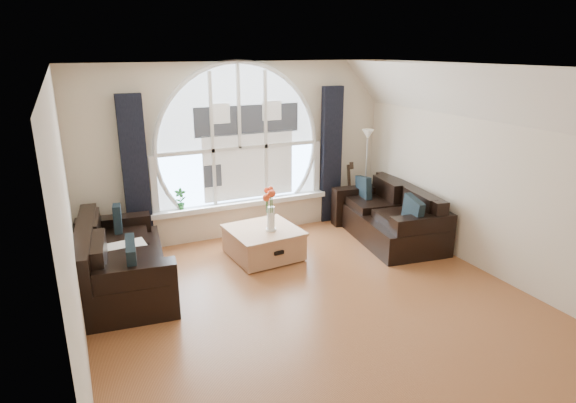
# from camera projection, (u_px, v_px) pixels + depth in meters

# --- Properties ---
(ground) EXTENTS (5.00, 5.50, 0.01)m
(ground) POSITION_uv_depth(u_px,v_px,m) (320.00, 309.00, 5.59)
(ground) COLOR brown
(ground) RESTS_ON ground
(ceiling) EXTENTS (5.00, 5.50, 0.01)m
(ceiling) POSITION_uv_depth(u_px,v_px,m) (326.00, 68.00, 4.76)
(ceiling) COLOR silver
(ceiling) RESTS_ON ground
(wall_back) EXTENTS (5.00, 0.01, 2.70)m
(wall_back) POSITION_uv_depth(u_px,v_px,m) (239.00, 151.00, 7.56)
(wall_back) COLOR beige
(wall_back) RESTS_ON ground
(wall_front) EXTENTS (5.00, 0.01, 2.70)m
(wall_front) POSITION_uv_depth(u_px,v_px,m) (550.00, 326.00, 2.80)
(wall_front) COLOR beige
(wall_front) RESTS_ON ground
(wall_left) EXTENTS (0.01, 5.50, 2.70)m
(wall_left) POSITION_uv_depth(u_px,v_px,m) (70.00, 234.00, 4.18)
(wall_left) COLOR beige
(wall_left) RESTS_ON ground
(wall_right) EXTENTS (0.01, 5.50, 2.70)m
(wall_right) POSITION_uv_depth(u_px,v_px,m) (494.00, 174.00, 6.17)
(wall_right) COLOR beige
(wall_right) RESTS_ON ground
(attic_slope) EXTENTS (0.92, 5.50, 0.72)m
(attic_slope) POSITION_uv_depth(u_px,v_px,m) (487.00, 95.00, 5.75)
(attic_slope) COLOR silver
(attic_slope) RESTS_ON ground
(arched_window) EXTENTS (2.60, 0.06, 2.15)m
(arched_window) POSITION_uv_depth(u_px,v_px,m) (239.00, 134.00, 7.45)
(arched_window) COLOR silver
(arched_window) RESTS_ON wall_back
(window_sill) EXTENTS (2.90, 0.22, 0.08)m
(window_sill) POSITION_uv_depth(u_px,v_px,m) (242.00, 203.00, 7.73)
(window_sill) COLOR white
(window_sill) RESTS_ON wall_back
(window_frame) EXTENTS (2.76, 0.08, 2.15)m
(window_frame) POSITION_uv_depth(u_px,v_px,m) (239.00, 134.00, 7.42)
(window_frame) COLOR white
(window_frame) RESTS_ON wall_back
(neighbor_house) EXTENTS (1.70, 0.02, 1.50)m
(neighbor_house) POSITION_uv_depth(u_px,v_px,m) (248.00, 141.00, 7.53)
(neighbor_house) COLOR silver
(neighbor_house) RESTS_ON wall_back
(curtain_left) EXTENTS (0.35, 0.12, 2.30)m
(curtain_left) POSITION_uv_depth(u_px,v_px,m) (136.00, 176.00, 6.88)
(curtain_left) COLOR black
(curtain_left) RESTS_ON ground
(curtain_right) EXTENTS (0.35, 0.12, 2.30)m
(curtain_right) POSITION_uv_depth(u_px,v_px,m) (331.00, 156.00, 8.15)
(curtain_right) COLOR black
(curtain_right) RESTS_ON ground
(sofa_left) EXTENTS (1.19, 2.05, 0.87)m
(sofa_left) POSITION_uv_depth(u_px,v_px,m) (122.00, 259.00, 5.96)
(sofa_left) COLOR black
(sofa_left) RESTS_ON ground
(sofa_right) EXTENTS (1.19, 1.98, 0.83)m
(sofa_right) POSITION_uv_depth(u_px,v_px,m) (388.00, 215.00, 7.52)
(sofa_right) COLOR black
(sofa_right) RESTS_ON ground
(coffee_chest) EXTENTS (1.03, 1.03, 0.47)m
(coffee_chest) POSITION_uv_depth(u_px,v_px,m) (264.00, 241.00, 6.93)
(coffee_chest) COLOR #A36E48
(coffee_chest) RESTS_ON ground
(throw_blanket) EXTENTS (0.61, 0.61, 0.10)m
(throw_blanket) POSITION_uv_depth(u_px,v_px,m) (126.00, 254.00, 5.86)
(throw_blanket) COLOR silver
(throw_blanket) RESTS_ON sofa_left
(vase_flowers) EXTENTS (0.24, 0.24, 0.70)m
(vase_flowers) POSITION_uv_depth(u_px,v_px,m) (271.00, 204.00, 6.70)
(vase_flowers) COLOR white
(vase_flowers) RESTS_ON coffee_chest
(floor_lamp) EXTENTS (0.24, 0.24, 1.60)m
(floor_lamp) POSITION_uv_depth(u_px,v_px,m) (366.00, 176.00, 8.22)
(floor_lamp) COLOR #B2B2B2
(floor_lamp) RESTS_ON ground
(guitar) EXTENTS (0.38, 0.28, 1.06)m
(guitar) POSITION_uv_depth(u_px,v_px,m) (347.00, 191.00, 8.34)
(guitar) COLOR olive
(guitar) RESTS_ON ground
(potted_plant) EXTENTS (0.20, 0.16, 0.33)m
(potted_plant) POSITION_uv_depth(u_px,v_px,m) (180.00, 199.00, 7.27)
(potted_plant) COLOR #1E6023
(potted_plant) RESTS_ON window_sill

